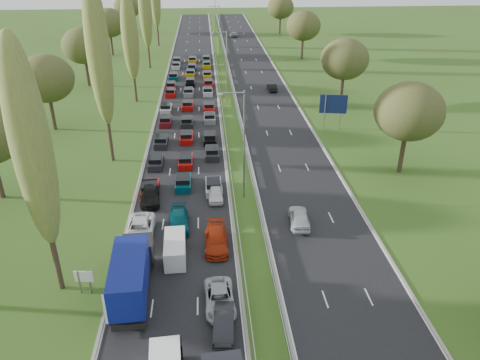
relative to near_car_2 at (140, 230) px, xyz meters
name	(u,v)px	position (x,y,z in m)	size (l,w,h in m)	color
ground	(227,98)	(10.45, 44.04, -0.81)	(260.00, 260.00, 0.00)	#355019
near_carriageway	(190,95)	(3.70, 46.54, -0.81)	(10.50, 215.00, 0.04)	black
far_carriageway	(262,93)	(17.20, 46.54, -0.81)	(10.50, 215.00, 0.04)	black
central_reservation	(226,91)	(10.45, 46.54, -0.26)	(2.36, 215.00, 0.32)	gray
lamp_columns	(227,67)	(10.45, 42.04, 5.19)	(0.18, 140.18, 12.00)	gray
poplar_row	(119,41)	(-5.55, 32.21, 11.57)	(2.80, 127.80, 22.44)	#2D2116
woodland_left	(39,85)	(-16.05, 26.66, 6.87)	(8.00, 166.00, 11.10)	#2D2116
woodland_right	(360,72)	(29.95, 30.71, 6.87)	(8.00, 153.00, 11.10)	#2D2116
traffic_queue_fill	(189,101)	(3.67, 41.34, -0.37)	(8.98, 68.56, 0.80)	#A50C0A
near_car_2	(140,230)	(0.00, 0.00, 0.00)	(2.63, 5.71, 1.59)	white
near_car_3	(150,195)	(0.26, 6.89, -0.06)	(2.04, 5.02, 1.46)	black
near_car_7	(179,220)	(3.58, 1.51, -0.09)	(1.97, 4.84, 1.41)	#054853
near_car_9	(224,323)	(7.36, -12.67, -0.11)	(1.45, 4.14, 1.37)	black
near_car_10	(220,299)	(7.15, -10.06, -0.11)	(2.27, 4.93, 1.37)	#ABB1B5
near_car_11	(216,239)	(7.15, -2.13, -0.04)	(2.11, 5.18, 1.50)	#972309
near_car_12	(216,193)	(7.35, 6.87, -0.11)	(1.61, 3.99, 1.36)	white
far_car_0	(299,217)	(15.45, 1.06, 0.00)	(1.87, 4.65, 1.58)	silver
far_car_1	(272,87)	(19.19, 47.93, -0.13)	(1.40, 4.02, 1.32)	black
far_car_2	(234,34)	(15.58, 105.14, -0.11)	(2.26, 4.90, 1.36)	gray
blue_lorry	(132,274)	(0.39, -8.19, 1.21)	(2.57, 9.26, 3.91)	black
white_van_rear	(175,247)	(3.47, -3.39, 0.15)	(1.83, 4.67, 1.88)	silver
info_sign	(84,279)	(-3.45, -7.69, 0.56)	(1.50, 0.25, 2.10)	gray
direction_sign	(333,106)	(25.35, 27.25, 2.76)	(3.96, 0.79, 5.20)	gray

